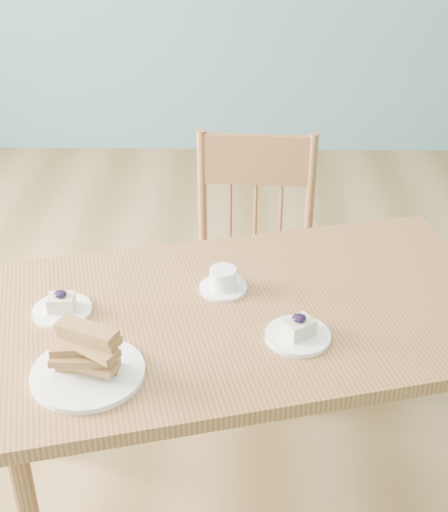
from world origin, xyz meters
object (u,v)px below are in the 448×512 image
(dining_table, at_px, (253,329))
(dining_chair, at_px, (253,268))
(cheesecake_plate_far, at_px, (62,307))
(biscotti_plate, at_px, (86,360))
(cheesecake_plate_near, at_px, (298,332))
(coffee_cup, at_px, (223,281))

(dining_table, height_order, dining_chair, dining_chair)
(cheesecake_plate_far, xyz_separation_m, biscotti_plate, (0.11, -0.24, 0.03))
(dining_table, height_order, cheesecake_plate_near, cheesecake_plate_near)
(coffee_cup, distance_m, biscotti_plate, 0.45)
(dining_table, relative_size, coffee_cup, 11.39)
(cheesecake_plate_far, distance_m, coffee_cup, 0.41)
(dining_table, relative_size, cheesecake_plate_far, 9.66)
(dining_table, bearing_deg, dining_chair, 74.53)
(dining_table, xyz_separation_m, cheesecake_plate_near, (0.10, -0.12, 0.08))
(dining_chair, xyz_separation_m, cheesecake_plate_near, (0.09, -0.69, 0.25))
(cheesecake_plate_near, xyz_separation_m, cheesecake_plate_far, (-0.57, 0.09, -0.00))
(dining_chair, bearing_deg, dining_table, -87.54)
(biscotti_plate, bearing_deg, cheesecake_plate_far, 114.20)
(dining_chair, relative_size, coffee_cup, 7.10)
(cheesecake_plate_far, bearing_deg, coffee_cup, 15.41)
(cheesecake_plate_near, bearing_deg, dining_chair, 97.47)
(dining_table, distance_m, coffee_cup, 0.14)
(dining_table, height_order, cheesecake_plate_far, cheesecake_plate_far)
(coffee_cup, relative_size, biscotti_plate, 0.49)
(cheesecake_plate_far, distance_m, biscotti_plate, 0.26)
(cheesecake_plate_near, relative_size, biscotti_plate, 0.62)
(dining_table, distance_m, biscotti_plate, 0.47)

